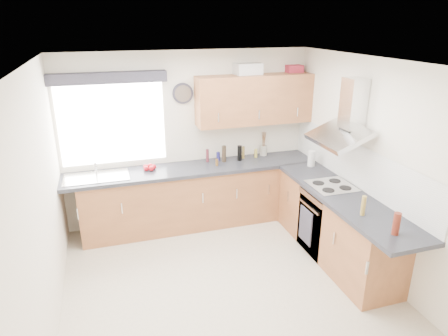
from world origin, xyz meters
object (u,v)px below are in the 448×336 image
object	(u,v)px
upper_cabinets	(254,100)
oven	(328,221)
extractor_hood	(346,119)
washing_machine	(184,201)

from	to	relation	value
upper_cabinets	oven	bearing A→B (deg)	-67.46
oven	upper_cabinets	world-z (taller)	upper_cabinets
oven	extractor_hood	distance (m)	1.35
oven	washing_machine	world-z (taller)	oven
oven	washing_machine	bearing A→B (deg)	143.52
oven	washing_machine	distance (m)	2.05
oven	extractor_hood	xyz separation A→B (m)	(0.10, -0.00, 1.34)
upper_cabinets	washing_machine	world-z (taller)	upper_cabinets
oven	washing_machine	size ratio (longest dim) A/B	1.09
washing_machine	upper_cabinets	bearing A→B (deg)	8.03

